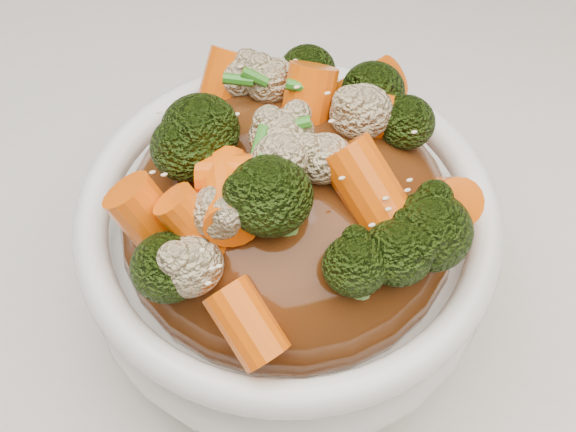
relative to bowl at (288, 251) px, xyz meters
name	(u,v)px	position (x,y,z in m)	size (l,w,h in m)	color
tablecloth	(276,313)	(-0.01, 0.00, -0.06)	(1.20, 0.80, 0.04)	silver
bowl	(288,251)	(0.00, 0.00, 0.00)	(0.20, 0.20, 0.08)	white
sauce_base	(288,219)	(0.00, 0.00, 0.03)	(0.16, 0.16, 0.09)	#4F260D
carrots	(288,139)	(0.00, 0.00, 0.09)	(0.16, 0.16, 0.05)	#FF6208
broccoli	(288,141)	(0.00, 0.00, 0.08)	(0.16, 0.16, 0.04)	black
cauliflower	(288,144)	(0.00, 0.00, 0.08)	(0.16, 0.16, 0.03)	beige
scallions	(288,138)	(0.00, 0.00, 0.09)	(0.12, 0.12, 0.02)	#29751B
sesame_seeds	(288,138)	(0.00, 0.00, 0.09)	(0.14, 0.14, 0.01)	beige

